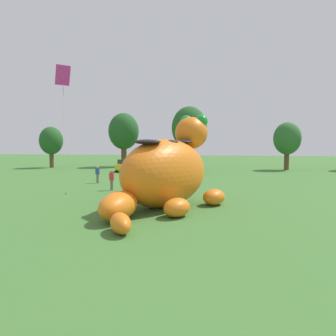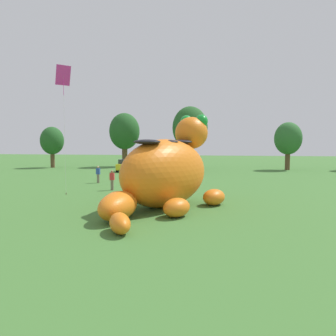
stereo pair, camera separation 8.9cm
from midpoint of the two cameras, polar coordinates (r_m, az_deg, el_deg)
ground_plane at (r=21.15m, az=-2.12°, el=-6.65°), size 160.00×160.00×0.00m
giant_inflatable_creature at (r=20.69m, az=-0.30°, el=-0.70°), size 7.91×12.06×6.06m
car_yellow at (r=45.91m, az=-7.37°, el=0.47°), size 2.02×4.14×1.72m
car_green at (r=44.01m, az=-2.23°, el=0.33°), size 2.18×4.22×1.72m
car_red at (r=44.00m, az=2.89°, el=0.32°), size 2.11×4.19×1.72m
tree_far_left at (r=55.59m, az=-19.59°, el=4.49°), size 3.69×3.69×6.55m
tree_left at (r=54.99m, az=-7.58°, el=6.32°), size 5.02×5.02×8.92m
tree_mid_left at (r=50.00m, az=3.93°, el=6.97°), size 5.36×5.36×9.51m
tree_centre_left at (r=51.16m, az=20.33°, el=4.82°), size 3.96×3.96×7.02m
spectator_near_inflatable at (r=33.47m, az=-12.06°, el=-1.13°), size 0.38×0.26×1.71m
spectator_mid_field at (r=28.20m, az=-9.68°, el=-2.14°), size 0.38×0.26×1.71m
tethered_flying_kite at (r=26.97m, az=-17.78°, el=14.84°), size 1.13×1.13×9.91m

